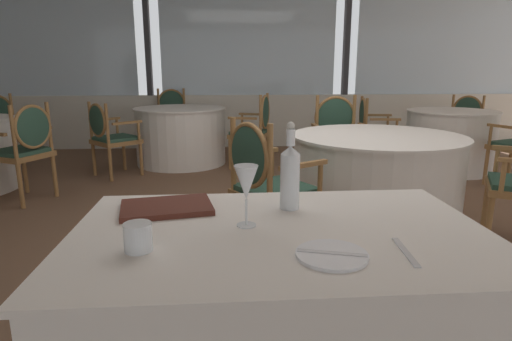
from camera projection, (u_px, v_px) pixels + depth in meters
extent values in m
plane|color=brown|center=(279.00, 235.00, 3.29)|extent=(13.65, 13.65, 0.00)
cube|color=silver|center=(249.00, 121.00, 7.01)|extent=(10.11, 0.12, 0.85)
cube|color=silver|center=(44.00, 43.00, 6.52)|extent=(2.79, 0.02, 1.59)
cube|color=silver|center=(249.00, 44.00, 6.75)|extent=(2.79, 0.02, 1.59)
cube|color=#333338|center=(148.00, 44.00, 6.61)|extent=(0.08, 0.14, 1.59)
cube|color=silver|center=(440.00, 45.00, 6.98)|extent=(2.79, 0.02, 1.59)
cube|color=#333338|center=(346.00, 45.00, 6.84)|extent=(0.08, 0.14, 1.59)
cube|color=white|center=(281.00, 233.00, 1.36)|extent=(1.34, 0.84, 0.02)
cube|color=white|center=(279.00, 337.00, 1.45)|extent=(1.30, 0.82, 0.74)
cylinder|color=white|center=(332.00, 255.00, 1.16)|extent=(0.20, 0.20, 0.01)
cube|color=silver|center=(332.00, 253.00, 1.16)|extent=(0.19, 0.07, 0.00)
cube|color=silver|center=(406.00, 252.00, 1.19)|extent=(0.03, 0.19, 0.00)
cylinder|color=white|center=(290.00, 182.00, 1.54)|extent=(0.07, 0.07, 0.20)
cone|color=white|center=(290.00, 150.00, 1.51)|extent=(0.07, 0.07, 0.03)
cylinder|color=white|center=(291.00, 137.00, 1.50)|extent=(0.03, 0.03, 0.06)
sphere|color=silver|center=(291.00, 126.00, 1.49)|extent=(0.03, 0.03, 0.03)
cylinder|color=white|center=(246.00, 225.00, 1.39)|extent=(0.06, 0.06, 0.00)
cylinder|color=white|center=(246.00, 212.00, 1.38)|extent=(0.01, 0.01, 0.09)
cone|color=white|center=(246.00, 183.00, 1.36)|extent=(0.08, 0.08, 0.11)
cylinder|color=white|center=(138.00, 237.00, 1.19)|extent=(0.08, 0.08, 0.08)
cube|color=#512319|center=(167.00, 207.00, 1.55)|extent=(0.36, 0.28, 0.02)
cylinder|color=white|center=(378.00, 136.00, 3.31)|extent=(1.35, 1.35, 0.02)
cylinder|color=white|center=(375.00, 183.00, 3.39)|extent=(1.31, 1.31, 0.74)
cube|color=olive|center=(275.00, 195.00, 2.81)|extent=(0.63, 0.63, 0.05)
cube|color=#284738|center=(275.00, 188.00, 2.80)|extent=(0.58, 0.58, 0.04)
cylinder|color=olive|center=(280.00, 214.00, 3.13)|extent=(0.04, 0.04, 0.42)
cylinder|color=olive|center=(317.00, 231.00, 2.81)|extent=(0.04, 0.04, 0.42)
cylinder|color=olive|center=(234.00, 226.00, 2.91)|extent=(0.04, 0.04, 0.42)
cylinder|color=olive|center=(269.00, 245.00, 2.59)|extent=(0.04, 0.04, 0.42)
cylinder|color=olive|center=(233.00, 154.00, 2.79)|extent=(0.04, 0.04, 0.48)
cylinder|color=olive|center=(270.00, 165.00, 2.47)|extent=(0.04, 0.04, 0.48)
ellipsoid|color=#284738|center=(249.00, 155.00, 2.62)|extent=(0.24, 0.36, 0.40)
torus|color=olive|center=(249.00, 155.00, 2.62)|extent=(0.24, 0.37, 0.42)
cube|color=olive|center=(256.00, 152.00, 2.96)|extent=(0.33, 0.22, 0.03)
cylinder|color=olive|center=(272.00, 165.00, 3.06)|extent=(0.03, 0.03, 0.22)
cube|color=olive|center=(304.00, 165.00, 2.56)|extent=(0.33, 0.22, 0.03)
cylinder|color=olive|center=(320.00, 179.00, 2.67)|extent=(0.03, 0.03, 0.22)
cylinder|color=olive|center=(489.00, 225.00, 2.93)|extent=(0.04, 0.04, 0.41)
cylinder|color=olive|center=(485.00, 209.00, 3.28)|extent=(0.04, 0.04, 0.41)
cylinder|color=olive|center=(503.00, 176.00, 2.78)|extent=(0.03, 0.03, 0.22)
cylinder|color=olive|center=(496.00, 162.00, 3.22)|extent=(0.03, 0.03, 0.22)
cube|color=olive|center=(339.00, 150.00, 4.36)|extent=(0.47, 0.47, 0.05)
cube|color=#284738|center=(340.00, 146.00, 4.35)|extent=(0.43, 0.43, 0.04)
cylinder|color=olive|center=(364.00, 176.00, 4.24)|extent=(0.04, 0.04, 0.42)
cylinder|color=olive|center=(324.00, 177.00, 4.20)|extent=(0.04, 0.04, 0.42)
cylinder|color=olive|center=(351.00, 167.00, 4.62)|extent=(0.04, 0.04, 0.42)
cylinder|color=olive|center=(315.00, 168.00, 4.59)|extent=(0.04, 0.04, 0.42)
cylinder|color=olive|center=(354.00, 120.00, 4.50)|extent=(0.04, 0.04, 0.52)
cylinder|color=olive|center=(317.00, 120.00, 4.47)|extent=(0.04, 0.04, 0.52)
ellipsoid|color=#284738|center=(335.00, 117.00, 4.49)|extent=(0.39, 0.06, 0.44)
torus|color=olive|center=(335.00, 117.00, 4.49)|extent=(0.45, 0.04, 0.45)
cube|color=olive|center=(365.00, 126.00, 4.30)|extent=(0.04, 0.37, 0.03)
cylinder|color=olive|center=(369.00, 139.00, 4.19)|extent=(0.03, 0.03, 0.22)
cube|color=olive|center=(317.00, 127.00, 4.26)|extent=(0.04, 0.37, 0.03)
cylinder|color=olive|center=(320.00, 140.00, 4.15)|extent=(0.03, 0.03, 0.22)
cylinder|color=olive|center=(5.00, 157.00, 5.24)|extent=(0.04, 0.04, 0.40)
cylinder|color=olive|center=(17.00, 151.00, 5.63)|extent=(0.04, 0.04, 0.40)
cylinder|color=olive|center=(12.00, 113.00, 5.51)|extent=(0.04, 0.04, 0.50)
cube|color=olive|center=(10.00, 117.00, 5.31)|extent=(0.07, 0.37, 0.03)
cylinder|color=olive|center=(7.00, 127.00, 5.20)|extent=(0.03, 0.03, 0.22)
cube|color=olive|center=(20.00, 155.00, 4.08)|extent=(0.61, 0.61, 0.05)
cube|color=#284738|center=(19.00, 151.00, 4.07)|extent=(0.56, 0.56, 0.04)
cylinder|color=olive|center=(25.00, 173.00, 4.39)|extent=(0.04, 0.04, 0.42)
cylinder|color=olive|center=(21.00, 186.00, 3.88)|extent=(0.04, 0.04, 0.42)
cylinder|color=olive|center=(55.00, 176.00, 4.25)|extent=(0.04, 0.04, 0.42)
cylinder|color=olive|center=(13.00, 132.00, 3.77)|extent=(0.04, 0.04, 0.48)
cylinder|color=olive|center=(49.00, 127.00, 4.13)|extent=(0.04, 0.04, 0.48)
ellipsoid|color=#284738|center=(33.00, 127.00, 3.94)|extent=(0.21, 0.38, 0.40)
torus|color=olive|center=(33.00, 127.00, 3.94)|extent=(0.20, 0.39, 0.41)
cube|color=olive|center=(37.00, 127.00, 4.26)|extent=(0.35, 0.19, 0.03)
cylinder|color=olive|center=(27.00, 137.00, 4.33)|extent=(0.03, 0.03, 0.22)
cylinder|color=white|center=(180.00, 108.00, 5.65)|extent=(1.23, 1.23, 0.02)
cylinder|color=white|center=(181.00, 136.00, 5.74)|extent=(1.19, 1.19, 0.74)
cube|color=olive|center=(174.00, 124.00, 6.61)|extent=(0.55, 0.55, 0.05)
cube|color=#284738|center=(173.00, 121.00, 6.60)|extent=(0.50, 0.50, 0.04)
cylinder|color=olive|center=(189.00, 139.00, 6.54)|extent=(0.04, 0.04, 0.40)
cylinder|color=olive|center=(162.00, 141.00, 6.43)|extent=(0.04, 0.04, 0.40)
cylinder|color=olive|center=(185.00, 136.00, 6.91)|extent=(0.04, 0.04, 0.40)
cylinder|color=olive|center=(160.00, 137.00, 6.80)|extent=(0.04, 0.04, 0.40)
cylinder|color=olive|center=(184.00, 104.00, 6.79)|extent=(0.04, 0.04, 0.51)
cylinder|color=olive|center=(159.00, 105.00, 6.68)|extent=(0.04, 0.04, 0.51)
ellipsoid|color=#284738|center=(171.00, 103.00, 6.74)|extent=(0.39, 0.13, 0.43)
torus|color=olive|center=(171.00, 103.00, 6.74)|extent=(0.44, 0.12, 0.44)
cube|color=olive|center=(189.00, 108.00, 6.61)|extent=(0.11, 0.37, 0.03)
cylinder|color=olive|center=(191.00, 116.00, 6.50)|extent=(0.03, 0.03, 0.22)
cube|color=olive|center=(157.00, 108.00, 6.47)|extent=(0.11, 0.37, 0.03)
cylinder|color=olive|center=(158.00, 117.00, 6.36)|extent=(0.03, 0.03, 0.22)
cube|color=olive|center=(116.00, 142.00, 5.06)|extent=(0.65, 0.65, 0.05)
cube|color=#284738|center=(116.00, 138.00, 5.05)|extent=(0.60, 0.60, 0.04)
cylinder|color=olive|center=(124.00, 155.00, 5.38)|extent=(0.04, 0.04, 0.39)
cylinder|color=olive|center=(141.00, 159.00, 5.12)|extent=(0.04, 0.04, 0.39)
cylinder|color=olive|center=(94.00, 160.00, 5.10)|extent=(0.04, 0.04, 0.39)
cylinder|color=olive|center=(110.00, 165.00, 4.83)|extent=(0.04, 0.04, 0.39)
cylinder|color=olive|center=(90.00, 121.00, 4.99)|extent=(0.04, 0.04, 0.45)
cylinder|color=olive|center=(107.00, 124.00, 4.72)|extent=(0.04, 0.04, 0.45)
ellipsoid|color=#284738|center=(97.00, 120.00, 4.84)|extent=(0.30, 0.32, 0.38)
torus|color=olive|center=(97.00, 120.00, 4.84)|extent=(0.29, 0.31, 0.39)
cube|color=olive|center=(106.00, 119.00, 5.18)|extent=(0.30, 0.27, 0.03)
cylinder|color=olive|center=(117.00, 127.00, 5.31)|extent=(0.03, 0.03, 0.22)
cube|color=olive|center=(127.00, 123.00, 4.85)|extent=(0.30, 0.27, 0.03)
cylinder|color=olive|center=(139.00, 131.00, 4.97)|extent=(0.03, 0.03, 0.22)
cube|color=olive|center=(249.00, 135.00, 5.51)|extent=(0.58, 0.58, 0.05)
cube|color=#284738|center=(249.00, 132.00, 5.50)|extent=(0.53, 0.53, 0.04)
cylinder|color=olive|center=(230.00, 154.00, 5.42)|extent=(0.04, 0.04, 0.40)
cylinder|color=olive|center=(239.00, 149.00, 5.80)|extent=(0.04, 0.04, 0.40)
cylinder|color=olive|center=(260.00, 155.00, 5.33)|extent=(0.04, 0.04, 0.40)
cylinder|color=olive|center=(267.00, 150.00, 5.71)|extent=(0.04, 0.04, 0.40)
cylinder|color=olive|center=(261.00, 116.00, 5.21)|extent=(0.04, 0.04, 0.51)
cylinder|color=olive|center=(267.00, 112.00, 5.59)|extent=(0.04, 0.04, 0.51)
ellipsoid|color=#284738|center=(265.00, 112.00, 5.39)|extent=(0.17, 0.39, 0.43)
torus|color=olive|center=(265.00, 112.00, 5.39)|extent=(0.16, 0.43, 0.44)
cube|color=olive|center=(242.00, 118.00, 5.22)|extent=(0.36, 0.15, 0.03)
cylinder|color=olive|center=(231.00, 127.00, 5.28)|extent=(0.03, 0.03, 0.22)
cube|color=olive|center=(252.00, 114.00, 5.70)|extent=(0.36, 0.15, 0.03)
cylinder|color=olive|center=(242.00, 122.00, 5.75)|extent=(0.03, 0.03, 0.22)
cylinder|color=white|center=(453.00, 111.00, 5.26)|extent=(1.09, 1.09, 0.02)
cylinder|color=white|center=(449.00, 141.00, 5.35)|extent=(1.06, 1.06, 0.74)
cube|color=olive|center=(378.00, 136.00, 5.42)|extent=(0.53, 0.53, 0.05)
cube|color=#284738|center=(379.00, 133.00, 5.41)|extent=(0.49, 0.49, 0.04)
cylinder|color=olive|center=(390.00, 151.00, 5.64)|extent=(0.04, 0.04, 0.40)
cylinder|color=olive|center=(397.00, 157.00, 5.26)|extent=(0.04, 0.04, 0.40)
cylinder|color=olive|center=(359.00, 150.00, 5.68)|extent=(0.04, 0.04, 0.40)
cylinder|color=olive|center=(364.00, 156.00, 5.29)|extent=(0.04, 0.04, 0.40)
cylinder|color=olive|center=(361.00, 114.00, 5.57)|extent=(0.04, 0.04, 0.47)
cylinder|color=olive|center=(366.00, 118.00, 5.18)|extent=(0.04, 0.04, 0.47)
ellipsoid|color=#284738|center=(363.00, 114.00, 5.37)|extent=(0.11, 0.39, 0.39)
torus|color=olive|center=(363.00, 114.00, 5.37)|extent=(0.10, 0.41, 0.41)
cube|color=olive|center=(377.00, 115.00, 5.60)|extent=(0.37, 0.09, 0.03)
cylinder|color=olive|center=(388.00, 123.00, 5.61)|extent=(0.03, 0.03, 0.22)
cube|color=olive|center=(385.00, 119.00, 5.11)|extent=(0.37, 0.09, 0.03)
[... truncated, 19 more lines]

